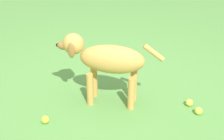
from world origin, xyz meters
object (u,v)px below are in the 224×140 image
Objects in this scene: water_bowl at (121,58)px; tennis_ball_0 at (45,119)px; tennis_ball_2 at (189,103)px; dog at (106,60)px; tennis_ball_1 at (199,111)px.

tennis_ball_0 is at bearing 124.84° from water_bowl.
tennis_ball_0 is 1.00× the size of tennis_ball_2.
dog is 11.63× the size of tennis_ball_0.
tennis_ball_2 is 1.11m from water_bowl.
tennis_ball_0 is at bearing 75.05° from tennis_ball_2.
tennis_ball_0 is 1.27m from tennis_ball_2.
tennis_ball_0 is (-0.07, 0.59, -0.39)m from dog.
tennis_ball_2 is (0.14, -0.01, 0.00)m from tennis_ball_1.
tennis_ball_0 is at bearing 45.70° from dog.
tennis_ball_1 is at bearing 174.98° from tennis_ball_2.
tennis_ball_1 reaches higher than water_bowl.
tennis_ball_0 is 1.37m from water_bowl.
dog is 11.63× the size of tennis_ball_1.
tennis_ball_2 is at bearing -104.95° from tennis_ball_0.
dog is at bearing 57.63° from tennis_ball_2.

